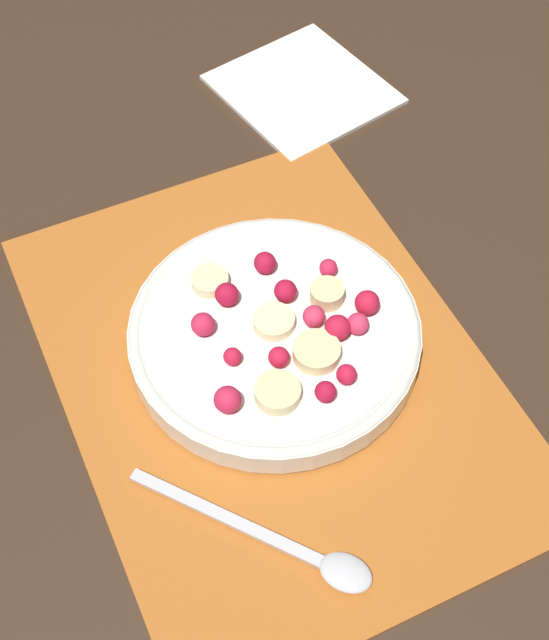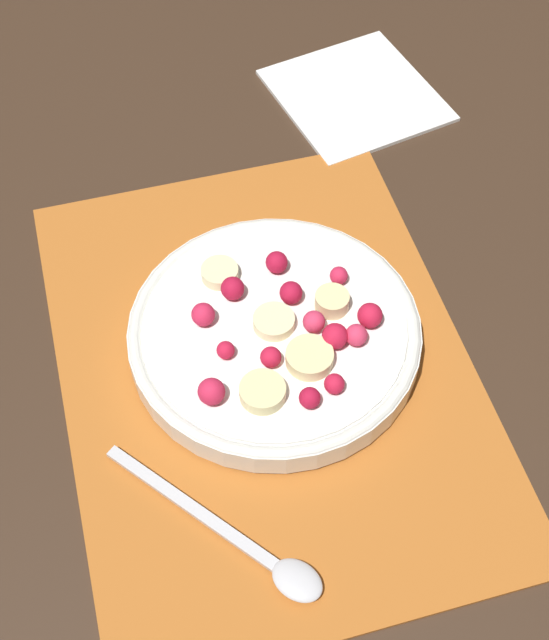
% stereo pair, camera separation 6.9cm
% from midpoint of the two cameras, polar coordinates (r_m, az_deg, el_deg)
% --- Properties ---
extents(ground_plane, '(3.00, 3.00, 0.00)m').
position_cam_midpoint_polar(ground_plane, '(0.71, 2.21, -3.30)').
color(ground_plane, '#382619').
extents(placemat, '(0.44, 0.32, 0.01)m').
position_cam_midpoint_polar(placemat, '(0.71, 2.22, -3.17)').
color(placemat, '#B26023').
rests_on(placemat, ground_plane).
extents(fruit_bowl, '(0.23, 0.23, 0.05)m').
position_cam_midpoint_polar(fruit_bowl, '(0.70, 2.85, -1.02)').
color(fruit_bowl, silver).
rests_on(fruit_bowl, placemat).
extents(spoon, '(0.16, 0.13, 0.01)m').
position_cam_midpoint_polar(spoon, '(0.63, 1.81, -14.71)').
color(spoon, silver).
rests_on(spoon, placemat).
extents(napkin, '(0.18, 0.18, 0.01)m').
position_cam_midpoint_polar(napkin, '(0.94, 7.39, 14.06)').
color(napkin, white).
rests_on(napkin, ground_plane).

